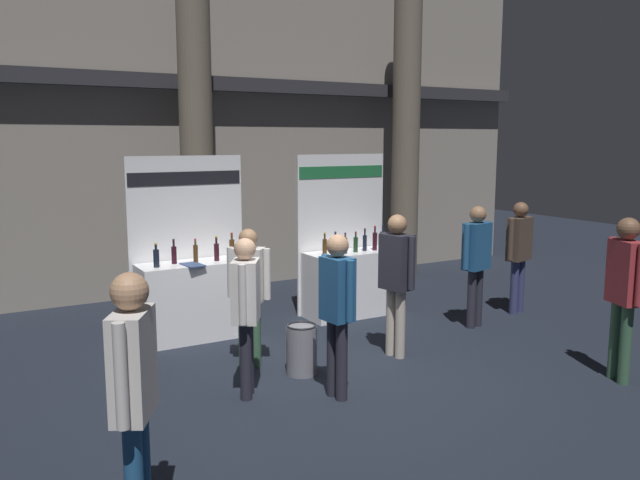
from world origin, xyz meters
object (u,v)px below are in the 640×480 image
Objects in this scene: visitor_2 at (337,303)px; exhibitor_booth_0 at (196,292)px; visitor_1 at (624,284)px; visitor_7 at (519,247)px; visitor_4 at (249,286)px; visitor_9 at (134,383)px; exhibitor_booth_1 at (351,275)px; visitor_0 at (396,272)px; trash_bin at (302,349)px; visitor_3 at (246,303)px; visitor_5 at (476,255)px.

exhibitor_booth_0 is at bearing -175.13° from visitor_2.
exhibitor_booth_0 is at bearing 61.71° from visitor_1.
visitor_4 is at bearing -13.68° from visitor_7.
visitor_2 is at bearing -30.06° from visitor_9.
exhibitor_booth_1 is 1.38× the size of visitor_0.
visitor_1 is at bearing -33.46° from trash_bin.
visitor_1 is 1.09× the size of visitor_3.
trash_bin is at bearing -134.70° from exhibitor_booth_1.
visitor_0 is 1.08× the size of visitor_4.
visitor_3 is (-3.76, 1.65, -0.10)m from visitor_1.
visitor_1 reaches higher than visitor_2.
trash_bin is at bearing 76.27° from visitor_1.
visitor_4 is at bearing 126.97° from trash_bin.
visitor_4 is at bearing -170.07° from visitor_2.
visitor_1 is 1.11× the size of visitor_4.
exhibitor_booth_1 is 1.33× the size of visitor_9.
visitor_1 is at bearing -48.03° from exhibitor_booth_0.
exhibitor_booth_0 is 2.31m from visitor_3.
visitor_5 is 1.01× the size of visitor_7.
trash_bin is 4.27m from visitor_7.
exhibitor_booth_0 is 4.62m from visitor_9.
exhibitor_booth_0 is at bearing 178.47° from exhibitor_booth_1.
exhibitor_booth_0 is 2.07m from trash_bin.
visitor_3 is 0.93m from visitor_4.
trash_bin is 1.51m from visitor_0.
visitor_4 is (0.16, -1.42, 0.35)m from exhibitor_booth_0.
visitor_9 is (-1.63, -1.94, 0.11)m from visitor_3.
exhibitor_booth_0 is 4.19× the size of trash_bin.
visitor_5 is 6.10m from visitor_9.
visitor_5 is (3.45, -0.10, 0.07)m from visitor_4.
exhibitor_booth_1 is 4.02m from visitor_1.
visitor_2 is at bearing -125.08° from exhibitor_booth_1.
visitor_9 is at bearing -136.19° from exhibitor_booth_1.
visitor_0 reaches higher than visitor_3.
visitor_9 is at bearing 112.80° from visitor_1.
visitor_0 is at bearing -30.33° from visitor_9.
visitor_5 is at bearing 93.49° from visitor_0.
visitor_5 is at bearing 105.33° from visitor_2.
visitor_5 is (3.05, 0.43, 0.75)m from trash_bin.
exhibitor_booth_0 is 1.38× the size of visitor_0.
visitor_9 reaches higher than visitor_0.
visitor_4 is at bearing 73.17° from visitor_1.
visitor_7 is at bearing 92.58° from visitor_0.
visitor_5 is at bearing -51.36° from exhibitor_booth_1.
visitor_4 is 0.89× the size of visitor_9.
visitor_2 is (0.56, -2.76, 0.39)m from exhibitor_booth_0.
visitor_7 is (4.15, 0.68, 0.74)m from trash_bin.
visitor_3 is at bearing -128.33° from visitor_2.
visitor_5 is 1.14m from visitor_7.
exhibitor_booth_1 reaches higher than trash_bin.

